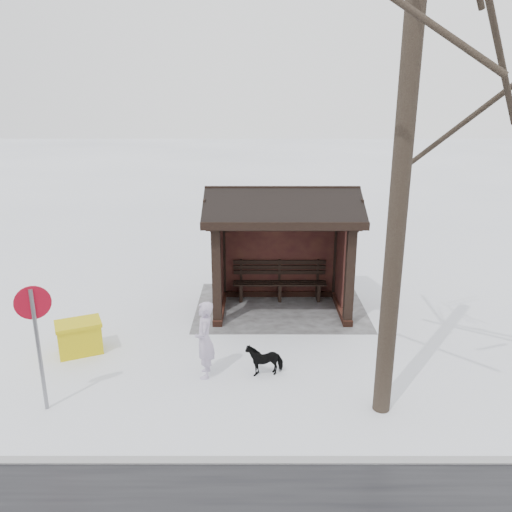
{
  "coord_description": "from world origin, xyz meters",
  "views": [
    {
      "loc": [
        0.61,
        11.47,
        4.96
      ],
      "look_at": [
        0.61,
        0.8,
        1.65
      ],
      "focal_mm": 35.0,
      "sensor_mm": 36.0,
      "label": 1
    }
  ],
  "objects_px": {
    "tree_near": "(415,7)",
    "pedestrian": "(205,340)",
    "bus_shelter": "(282,224)",
    "road_sign": "(35,321)",
    "dog": "(264,359)",
    "grit_bin": "(79,337)"
  },
  "relations": [
    {
      "from": "dog",
      "to": "tree_near",
      "type": "bearing_deg",
      "value": 46.13
    },
    {
      "from": "tree_near",
      "to": "grit_bin",
      "type": "distance_m",
      "value": 8.4
    },
    {
      "from": "pedestrian",
      "to": "road_sign",
      "type": "bearing_deg",
      "value": -70.69
    },
    {
      "from": "bus_shelter",
      "to": "dog",
      "type": "bearing_deg",
      "value": 81.94
    },
    {
      "from": "bus_shelter",
      "to": "grit_bin",
      "type": "xyz_separation_m",
      "value": [
        4.23,
        2.37,
        -1.82
      ]
    },
    {
      "from": "bus_shelter",
      "to": "pedestrian",
      "type": "xyz_separation_m",
      "value": [
        1.56,
        3.28,
        -1.42
      ]
    },
    {
      "from": "bus_shelter",
      "to": "tree_near",
      "type": "height_order",
      "value": "tree_near"
    },
    {
      "from": "tree_near",
      "to": "road_sign",
      "type": "relative_size",
      "value": 4.1
    },
    {
      "from": "pedestrian",
      "to": "road_sign",
      "type": "height_order",
      "value": "road_sign"
    },
    {
      "from": "pedestrian",
      "to": "road_sign",
      "type": "distance_m",
      "value": 2.92
    },
    {
      "from": "tree_near",
      "to": "dog",
      "type": "xyz_separation_m",
      "value": [
        1.95,
        -1.18,
        -5.86
      ]
    },
    {
      "from": "bus_shelter",
      "to": "dog",
      "type": "distance_m",
      "value": 3.72
    },
    {
      "from": "tree_near",
      "to": "road_sign",
      "type": "xyz_separation_m",
      "value": [
        5.64,
        -0.03,
        -4.56
      ]
    },
    {
      "from": "bus_shelter",
      "to": "tree_near",
      "type": "bearing_deg",
      "value": 108.99
    },
    {
      "from": "tree_near",
      "to": "dog",
      "type": "distance_m",
      "value": 6.29
    },
    {
      "from": "tree_near",
      "to": "pedestrian",
      "type": "height_order",
      "value": "tree_near"
    },
    {
      "from": "bus_shelter",
      "to": "dog",
      "type": "height_order",
      "value": "bus_shelter"
    },
    {
      "from": "tree_near",
      "to": "pedestrian",
      "type": "relative_size",
      "value": 6.07
    },
    {
      "from": "pedestrian",
      "to": "grit_bin",
      "type": "distance_m",
      "value": 2.85
    },
    {
      "from": "tree_near",
      "to": "grit_bin",
      "type": "bearing_deg",
      "value": -19.09
    },
    {
      "from": "bus_shelter",
      "to": "road_sign",
      "type": "xyz_separation_m",
      "value": [
        4.14,
        4.33,
        -0.57
      ]
    },
    {
      "from": "grit_bin",
      "to": "road_sign",
      "type": "xyz_separation_m",
      "value": [
        -0.09,
        1.96,
        1.25
      ]
    }
  ]
}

